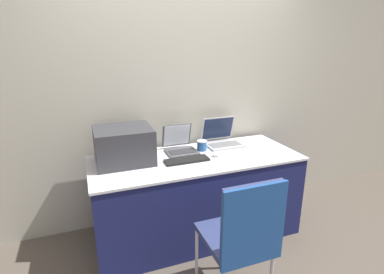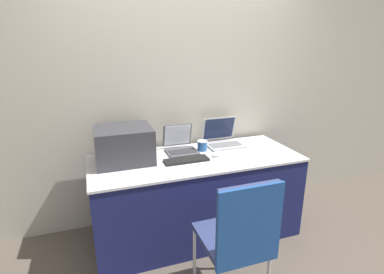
# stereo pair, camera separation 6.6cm
# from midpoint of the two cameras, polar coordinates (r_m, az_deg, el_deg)

# --- Properties ---
(ground_plane) EXTENTS (14.00, 14.00, 0.00)m
(ground_plane) POSITION_cam_midpoint_polar(r_m,az_deg,el_deg) (2.78, 3.01, -21.64)
(ground_plane) COLOR brown
(wall_back) EXTENTS (8.00, 0.05, 2.60)m
(wall_back) POSITION_cam_midpoint_polar(r_m,az_deg,el_deg) (2.97, -3.12, 8.66)
(wall_back) COLOR #B7B2A3
(wall_back) RESTS_ON ground_plane
(table) EXTENTS (1.87, 0.76, 0.78)m
(table) POSITION_cam_midpoint_polar(r_m,az_deg,el_deg) (2.85, 0.09, -11.14)
(table) COLOR #191E51
(table) RESTS_ON ground_plane
(printer) EXTENTS (0.47, 0.41, 0.30)m
(printer) POSITION_cam_midpoint_polar(r_m,az_deg,el_deg) (2.59, -13.59, -1.29)
(printer) COLOR #333338
(printer) RESTS_ON table
(laptop_left) EXTENTS (0.28, 0.31, 0.24)m
(laptop_left) POSITION_cam_midpoint_polar(r_m,az_deg,el_deg) (2.81, -2.98, -1.67)
(laptop_left) COLOR #4C4C51
(laptop_left) RESTS_ON table
(laptop_right) EXTENTS (0.35, 0.32, 0.26)m
(laptop_right) POSITION_cam_midpoint_polar(r_m,az_deg,el_deg) (3.02, 5.08, -0.32)
(laptop_right) COLOR #B7B7BC
(laptop_right) RESTS_ON table
(external_keyboard) EXTENTS (0.39, 0.13, 0.02)m
(external_keyboard) POSITION_cam_midpoint_polar(r_m,az_deg,el_deg) (2.59, -1.71, -4.43)
(external_keyboard) COLOR black
(external_keyboard) RESTS_ON table
(coffee_cup) EXTENTS (0.09, 0.09, 0.10)m
(coffee_cup) POSITION_cam_midpoint_polar(r_m,az_deg,el_deg) (2.83, 1.22, -1.62)
(coffee_cup) COLOR #285699
(coffee_cup) RESTS_ON table
(mouse) EXTENTS (0.08, 0.04, 0.03)m
(mouse) POSITION_cam_midpoint_polar(r_m,az_deg,el_deg) (2.70, 3.84, -3.45)
(mouse) COLOR silver
(mouse) RESTS_ON table
(chair) EXTENTS (0.42, 0.48, 0.98)m
(chair) POSITION_cam_midpoint_polar(r_m,az_deg,el_deg) (2.01, 8.80, -17.41)
(chair) COLOR navy
(chair) RESTS_ON ground_plane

